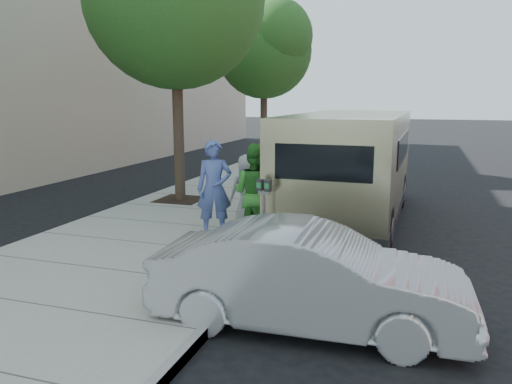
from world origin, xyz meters
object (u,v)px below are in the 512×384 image
sedan (310,278)px  person_striped_polo (299,174)px  parking_meter (264,200)px  person_gray_shirt (247,191)px  person_green_shirt (255,193)px  van (351,165)px  tree_far (265,46)px  person_officer (214,189)px

sedan → person_striped_polo: size_ratio=2.49×
parking_meter → person_gray_shirt: person_gray_shirt is taller
person_green_shirt → person_gray_shirt: bearing=-52.4°
parking_meter → sedan: bearing=-47.5°
sedan → van: bearing=0.6°
tree_far → person_green_shirt: tree_far is taller
person_green_shirt → sedan: bearing=131.0°
person_striped_polo → person_officer: bearing=15.2°
sedan → person_gray_shirt: size_ratio=2.55×
person_gray_shirt → sedan: bearing=80.7°
van → person_officer: (-2.31, -2.75, -0.23)m
person_gray_shirt → tree_far: bearing=-113.4°
sedan → person_green_shirt: (-1.70, 2.92, 0.44)m
van → person_green_shirt: size_ratio=3.61×
person_officer → person_striped_polo: (0.93, 3.38, -0.16)m
person_green_shirt → person_gray_shirt: 1.19m
parking_meter → van: 3.64m
person_gray_shirt → parking_meter: bearing=79.9°
person_officer → person_striped_polo: person_officer is taller
van → sedan: size_ratio=1.72×
parking_meter → person_striped_polo: size_ratio=0.83×
person_officer → person_green_shirt: bearing=-32.7°
van → person_striped_polo: size_ratio=4.29×
tree_far → person_officer: (2.25, -10.62, -3.77)m
sedan → person_green_shirt: 3.41m
tree_far → sedan: 15.14m
tree_far → sedan: (4.85, -13.70, -4.23)m
person_green_shirt → person_striped_polo: person_green_shirt is taller
person_striped_polo → parking_meter: bearing=35.1°
van → person_green_shirt: bearing=-114.7°
person_striped_polo → sedan: bearing=45.1°
van → person_striped_polo: bearing=156.6°
parking_meter → person_green_shirt: person_green_shirt is taller
person_officer → person_gray_shirt: (0.38, 0.90, -0.18)m
van → person_striped_polo: (-1.38, 0.63, -0.39)m
tree_far → sedan: tree_far is taller
parking_meter → sedan: parking_meter is taller
sedan → person_green_shirt: bearing=27.8°
parking_meter → tree_far: bearing=119.8°
person_green_shirt → person_gray_shirt: size_ratio=1.22×
sedan → person_officer: person_officer is taller
person_officer → person_gray_shirt: bearing=44.3°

